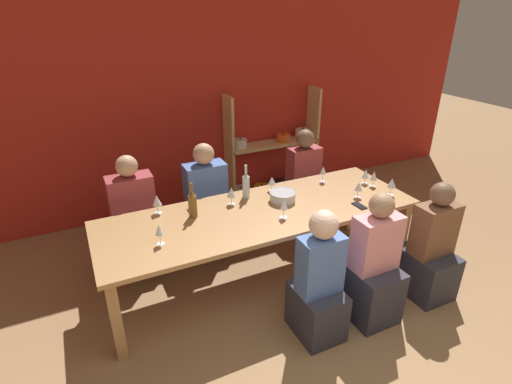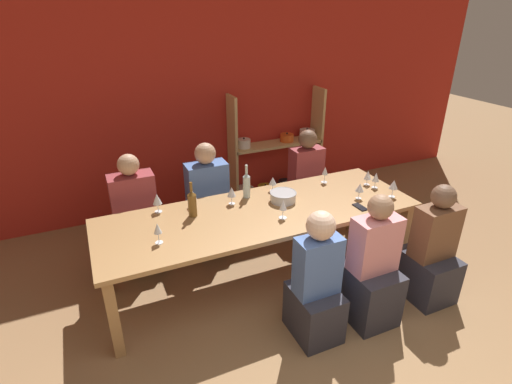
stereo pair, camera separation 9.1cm
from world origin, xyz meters
name	(u,v)px [view 1 (the left image)]	position (x,y,z in m)	size (l,w,h in m)	color
wall_back_red	(186,104)	(0.00, 3.83, 1.35)	(8.80, 0.06, 2.70)	red
shelf_unit	(273,163)	(1.12, 3.63, 0.47)	(1.30, 0.30, 1.45)	tan
dining_table	(261,218)	(0.10, 1.94, 0.68)	(2.93, 0.98, 0.76)	#AD7F4C
mixing_bowl	(283,196)	(0.38, 2.05, 0.81)	(0.26, 0.26, 0.09)	#B7BABC
wine_bottle_green	(246,185)	(0.10, 2.27, 0.89)	(0.07, 0.07, 0.33)	#B2C6C1
wine_bottle_dark	(193,204)	(-0.49, 2.11, 0.88)	(0.08, 0.08, 0.33)	brown
wine_glass_empty_a	(374,176)	(1.38, 1.93, 0.87)	(0.07, 0.07, 0.17)	white
wine_glass_white_a	(366,174)	(1.35, 2.02, 0.86)	(0.07, 0.07, 0.16)	white
wine_glass_red_a	(272,181)	(0.39, 2.29, 0.86)	(0.07, 0.07, 0.15)	white
wine_glass_red_b	(231,192)	(-0.09, 2.19, 0.88)	(0.08, 0.08, 0.17)	white
wine_glass_white_b	(359,187)	(1.07, 1.79, 0.87)	(0.08, 0.08, 0.16)	white
wine_glass_red_c	(392,183)	(1.39, 1.69, 0.88)	(0.08, 0.08, 0.18)	white
wine_glass_red_d	(157,201)	(-0.75, 2.31, 0.88)	(0.08, 0.08, 0.18)	white
wine_glass_red_e	(323,171)	(0.98, 2.25, 0.88)	(0.07, 0.07, 0.18)	white
wine_glass_white_c	(192,196)	(-0.44, 2.29, 0.87)	(0.08, 0.08, 0.17)	white
wine_glass_white_d	(284,205)	(0.22, 1.75, 0.88)	(0.07, 0.07, 0.18)	white
wine_glass_red_f	(159,230)	(-0.86, 1.79, 0.88)	(0.06, 0.06, 0.18)	white
cell_phone	(359,206)	(0.97, 1.63, 0.76)	(0.07, 0.15, 0.01)	black
person_near_a	(371,273)	(0.72, 1.11, 0.43)	(0.38, 0.48, 1.17)	#2D2D38
person_far_a	(207,211)	(-0.16, 2.73, 0.44)	(0.43, 0.53, 1.20)	#2D2D38
person_near_b	(318,289)	(0.20, 1.12, 0.43)	(0.34, 0.43, 1.13)	#2D2D38
person_far_b	(302,189)	(1.06, 2.75, 0.44)	(0.38, 0.47, 1.18)	#2D2D38
person_near_c	(429,254)	(1.39, 1.11, 0.41)	(0.38, 0.48, 1.12)	#2D2D38
person_far_c	(136,227)	(-0.92, 2.73, 0.43)	(0.43, 0.53, 1.20)	#2D2D38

